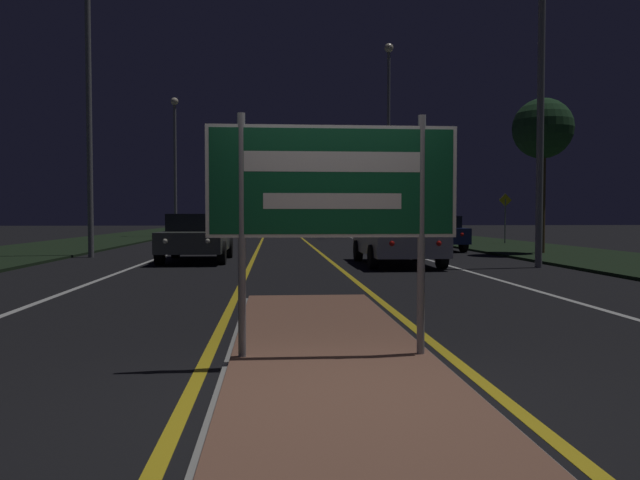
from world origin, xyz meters
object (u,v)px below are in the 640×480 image
at_px(streetlight_right_near, 541,61).
at_px(streetlight_left_near, 88,63).
at_px(car_receding_2, 379,226).
at_px(car_approaching_0, 197,236).
at_px(car_receding_0, 397,239).
at_px(streetlight_left_far, 175,151).
at_px(highway_sign, 333,190).
at_px(streetlight_right_far, 389,116).
at_px(car_receding_1, 431,232).
at_px(warning_sign, 505,213).

bearing_deg(streetlight_right_near, streetlight_left_near, 158.95).
xyz_separation_m(streetlight_left_near, car_receding_2, (11.95, 14.70, -5.45)).
bearing_deg(car_approaching_0, streetlight_right_near, -18.64).
bearing_deg(car_receding_0, streetlight_left_far, 112.90).
height_order(highway_sign, streetlight_left_far, streetlight_left_far).
distance_m(streetlight_left_near, car_receding_0, 11.44).
height_order(streetlight_left_near, streetlight_left_far, streetlight_left_near).
bearing_deg(streetlight_left_near, highway_sign, -66.92).
xyz_separation_m(streetlight_left_far, car_approaching_0, (3.81, -20.57, -4.59)).
xyz_separation_m(streetlight_left_far, car_receding_0, (9.48, -22.45, -4.61)).
distance_m(highway_sign, streetlight_right_far, 31.87).
relative_size(streetlight_right_far, car_receding_1, 2.57).
distance_m(streetlight_right_far, warning_sign, 10.72).
distance_m(streetlight_right_near, warning_sign, 13.59).
xyz_separation_m(highway_sign, streetlight_right_near, (6.36, 10.17, 3.75)).
xyz_separation_m(streetlight_left_far, warning_sign, (16.81, -11.22, -3.87)).
bearing_deg(car_receding_2, streetlight_right_near, -87.53).
bearing_deg(car_receding_2, warning_sign, -56.91).
xyz_separation_m(streetlight_left_near, car_receding_1, (12.09, 3.42, -5.52)).
relative_size(highway_sign, streetlight_right_near, 0.26).
distance_m(highway_sign, streetlight_left_far, 34.67).
bearing_deg(warning_sign, car_receding_1, -137.90).
distance_m(streetlight_right_far, car_approaching_0, 20.70).
height_order(streetlight_left_far, streetlight_right_far, streetlight_right_far).
height_order(car_receding_0, car_receding_1, car_receding_0).
distance_m(streetlight_left_far, car_receding_1, 20.16).
xyz_separation_m(car_receding_0, car_approaching_0, (-5.68, 1.89, 0.03)).
bearing_deg(warning_sign, streetlight_left_far, 146.28).
xyz_separation_m(streetlight_left_far, streetlight_right_far, (12.82, -3.08, 1.85)).
relative_size(car_receding_0, warning_sign, 2.02).
height_order(car_receding_0, car_receding_2, car_receding_2).
bearing_deg(warning_sign, car_receding_2, 123.09).
distance_m(streetlight_right_near, car_approaching_0, 10.71).
height_order(car_receding_1, warning_sign, warning_sign).
height_order(streetlight_right_far, car_receding_0, streetlight_right_far).
distance_m(streetlight_right_near, car_receding_2, 20.17).
relative_size(streetlight_left_near, streetlight_right_near, 1.22).
height_order(streetlight_right_near, streetlight_right_far, streetlight_right_far).
relative_size(car_receding_0, car_receding_1, 1.04).
xyz_separation_m(streetlight_left_near, car_approaching_0, (3.63, -1.83, -5.49)).
height_order(car_receding_0, warning_sign, warning_sign).
distance_m(car_receding_1, car_approaching_0, 9.97).
height_order(streetlight_right_near, car_receding_1, streetlight_right_near).
distance_m(highway_sign, car_receding_1, 19.38).
height_order(highway_sign, car_receding_2, highway_sign).
distance_m(streetlight_left_near, car_receding_1, 13.73).
relative_size(streetlight_left_far, car_receding_1, 1.95).
bearing_deg(streetlight_left_far, car_receding_0, -67.10).
distance_m(streetlight_right_near, car_receding_1, 9.57).
bearing_deg(warning_sign, highway_sign, -114.27).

